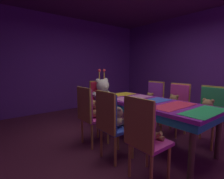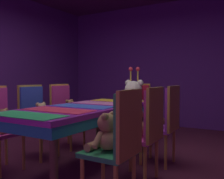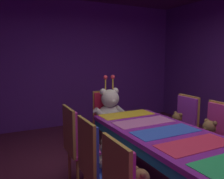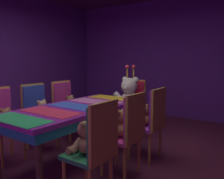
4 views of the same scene
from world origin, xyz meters
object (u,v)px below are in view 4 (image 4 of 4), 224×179
Objects in this scene: chair_left_1 at (37,109)px; chair_right_1 at (130,127)px; teddy_left_1 at (43,111)px; teddy_right_1 at (119,125)px; king_teddy_bear at (129,95)px; chair_right_0 at (98,142)px; chair_left_0 at (0,117)px; chair_right_2 at (153,117)px; banquet_table at (76,113)px; chair_left_2 at (65,103)px; teddy_left_0 at (6,120)px; throne_chair at (133,101)px; teddy_left_2 at (71,105)px; teddy_right_2 at (143,116)px; teddy_right_0 at (86,139)px.

chair_left_1 is 1.00× the size of chair_right_1.
teddy_left_1 is 1.54m from chair_right_1.
teddy_right_1 is 0.43× the size of king_teddy_bear.
chair_right_0 is 2.85× the size of teddy_right_1.
chair_right_1 reaches higher than teddy_right_1.
chair_left_0 is 1.22× the size of king_teddy_bear.
chair_right_2 reaches higher than teddy_left_1.
teddy_left_1 is at bearing 178.67° from banquet_table.
chair_right_0 is (1.69, -1.20, 0.00)m from chair_left_2.
chair_left_0 and chair_right_2 have the same top height.
chair_left_1 is at bearing -31.89° from king_teddy_bear.
chair_right_0 is 1.00× the size of chair_right_1.
teddy_left_0 is at bearing 22.56° from teddy_right_1.
teddy_right_1 is 1.68m from throne_chair.
chair_left_1 is at bearing 89.98° from chair_left_0.
chair_right_0 is 1.00× the size of throne_chair.
teddy_right_1 is (1.39, -0.60, 0.01)m from teddy_left_2.
teddy_left_2 is (0.01, 1.18, 0.01)m from teddy_left_0.
throne_chair is (-0.84, 1.54, 0.00)m from chair_right_1.
banquet_table is at bearing -40.81° from teddy_left_2.
teddy_right_1 is 1.12× the size of teddy_right_2.
chair_left_1 is at bearing 20.49° from teddy_right_2.
teddy_right_2 is (0.70, 0.60, -0.07)m from banquet_table.
chair_right_2 is (1.69, 0.58, 0.00)m from chair_left_1.
chair_left_2 and chair_right_1 have the same top height.
teddy_right_0 is 2.10m from king_teddy_bear.
teddy_left_2 is at bearing 89.70° from teddy_left_0.
teddy_left_2 is at bearing -42.05° from king_teddy_bear.
teddy_left_1 is at bearing -23.62° from teddy_right_0.
teddy_left_1 is at bearing 20.49° from chair_right_2.
chair_left_0 is 0.59m from chair_left_1.
teddy_left_1 is at bearing -90.44° from teddy_left_2.
king_teddy_bear reaches higher than banquet_table.
chair_right_2 is (0.85, 0.60, -0.06)m from banquet_table.
chair_right_2 is at bearing -0.26° from chair_left_2.
chair_left_2 is at bearing 96.69° from teddy_left_0.
teddy_left_2 is at bearing -36.63° from throne_chair.
chair_right_0 is at bearing -0.98° from teddy_left_0.
teddy_right_2 is at bearing 36.56° from throne_chair.
teddy_left_0 is 0.29× the size of chair_left_2.
teddy_right_1 is at bearing -0.36° from chair_left_1.
chair_right_0 is 1.00× the size of chair_right_2.
chair_right_2 is at bearing 34.58° from chair_left_0.
teddy_left_2 is 0.88× the size of teddy_right_0.
chair_left_0 is at bearing -90.02° from chair_left_1.
teddy_left_2 is (0.00, 0.59, -0.00)m from teddy_left_1.
chair_left_0 is at bearing -21.84° from throne_chair.
chair_left_0 is 1.94m from teddy_right_2.
teddy_left_1 reaches higher than teddy_left_0.
throne_chair is 1.22× the size of king_teddy_bear.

